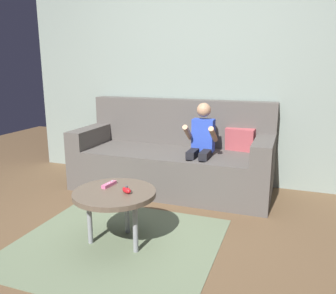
% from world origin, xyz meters
% --- Properties ---
extents(ground_plane, '(8.29, 8.29, 0.00)m').
position_xyz_m(ground_plane, '(0.00, 0.00, 0.00)').
color(ground_plane, brown).
extents(wall_back, '(4.14, 0.05, 2.50)m').
position_xyz_m(wall_back, '(0.00, 1.89, 1.25)').
color(wall_back, gray).
rests_on(wall_back, ground).
extents(couch, '(2.03, 0.80, 0.92)m').
position_xyz_m(couch, '(-0.17, 1.51, 0.31)').
color(couch, '#56514C').
rests_on(couch, ground).
extents(person_seated_on_couch, '(0.30, 0.36, 0.93)m').
position_xyz_m(person_seated_on_couch, '(0.17, 1.32, 0.54)').
color(person_seated_on_couch, black).
rests_on(person_seated_on_couch, ground).
extents(coffee_table, '(0.59, 0.59, 0.41)m').
position_xyz_m(coffee_table, '(-0.17, 0.22, 0.37)').
color(coffee_table, brown).
rests_on(coffee_table, ground).
extents(area_rug, '(1.45, 1.34, 0.01)m').
position_xyz_m(area_rug, '(-0.17, 0.22, 0.00)').
color(area_rug, '#6B7A5B').
rests_on(area_rug, ground).
extents(game_remote_pink_near_edge, '(0.05, 0.14, 0.03)m').
position_xyz_m(game_remote_pink_near_edge, '(-0.26, 0.30, 0.42)').
color(game_remote_pink_near_edge, pink).
rests_on(game_remote_pink_near_edge, coffee_table).
extents(nunchuk_red, '(0.10, 0.08, 0.05)m').
position_xyz_m(nunchuk_red, '(-0.07, 0.22, 0.43)').
color(nunchuk_red, red).
rests_on(nunchuk_red, coffee_table).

